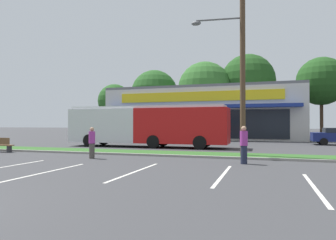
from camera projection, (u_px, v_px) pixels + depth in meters
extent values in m
cube|color=#2D5B23|center=(138.00, 152.00, 18.93)|extent=(56.00, 2.20, 0.12)
cube|color=gray|center=(129.00, 154.00, 17.77)|extent=(56.00, 0.24, 0.12)
cube|color=silver|center=(5.00, 167.00, 13.00)|extent=(0.12, 4.80, 0.01)
cube|color=silver|center=(47.00, 172.00, 11.60)|extent=(0.12, 4.80, 0.01)
cube|color=silver|center=(135.00, 172.00, 11.70)|extent=(0.12, 4.80, 0.01)
cube|color=silver|center=(223.00, 175.00, 10.94)|extent=(0.12, 4.80, 0.01)
cube|color=silver|center=(314.00, 187.00, 8.80)|extent=(0.12, 4.80, 0.01)
cube|color=beige|center=(207.00, 115.00, 40.48)|extent=(23.27, 13.15, 6.03)
cube|color=black|center=(197.00, 124.00, 34.16)|extent=(19.54, 0.08, 3.13)
cube|color=navy|center=(196.00, 107.00, 33.56)|extent=(21.87, 1.40, 0.35)
cube|color=yellow|center=(197.00, 96.00, 34.16)|extent=(18.61, 0.16, 1.08)
cube|color=slate|center=(207.00, 91.00, 40.52)|extent=(23.27, 13.15, 0.30)
cylinder|color=#473323|center=(115.00, 124.00, 53.23)|extent=(0.44, 0.44, 3.73)
sphere|color=#23511E|center=(115.00, 101.00, 53.28)|extent=(5.83, 5.83, 5.83)
cylinder|color=#473323|center=(154.00, 123.00, 50.61)|extent=(0.44, 0.44, 4.03)
sphere|color=#23511E|center=(154.00, 93.00, 50.67)|extent=(7.76, 7.76, 7.76)
cylinder|color=#473323|center=(205.00, 122.00, 46.88)|extent=(0.44, 0.44, 4.20)
sphere|color=#2D6026|center=(205.00, 89.00, 46.94)|extent=(8.30, 8.30, 8.30)
cylinder|color=#473323|center=(248.00, 118.00, 46.87)|extent=(0.44, 0.44, 5.36)
sphere|color=#1E4719|center=(248.00, 81.00, 46.94)|extent=(8.29, 8.29, 8.29)
cylinder|color=#473323|center=(322.00, 118.00, 41.40)|extent=(0.44, 0.44, 5.22)
sphere|color=#1E4719|center=(321.00, 81.00, 41.46)|extent=(6.58, 6.58, 6.58)
cylinder|color=#4C3826|center=(243.00, 60.00, 16.92)|extent=(0.30, 0.30, 10.82)
cylinder|color=#59595B|center=(219.00, 19.00, 17.21)|extent=(2.59, 0.39, 0.10)
ellipsoid|color=#59595B|center=(196.00, 23.00, 17.46)|extent=(0.56, 0.32, 0.24)
cube|color=#B71414|center=(182.00, 126.00, 23.38)|extent=(7.14, 2.63, 2.70)
cube|color=silver|center=(107.00, 126.00, 25.28)|extent=(5.85, 2.61, 2.70)
cube|color=silver|center=(147.00, 108.00, 24.25)|extent=(12.44, 2.43, 0.20)
cube|color=black|center=(153.00, 120.00, 25.49)|extent=(11.90, 0.19, 1.19)
cube|color=black|center=(77.00, 122.00, 26.15)|extent=(0.08, 2.17, 1.51)
cylinder|color=black|center=(89.00, 141.00, 24.43)|extent=(1.00, 0.31, 1.00)
cylinder|color=black|center=(104.00, 139.00, 26.67)|extent=(1.00, 0.31, 1.00)
cylinder|color=black|center=(153.00, 142.00, 22.81)|extent=(1.00, 0.31, 1.00)
cylinder|color=black|center=(163.00, 140.00, 25.06)|extent=(1.00, 0.31, 1.00)
cylinder|color=black|center=(200.00, 143.00, 21.77)|extent=(1.00, 0.31, 1.00)
cylinder|color=black|center=(206.00, 141.00, 24.01)|extent=(1.00, 0.31, 1.00)
cube|color=brown|center=(2.00, 145.00, 19.83)|extent=(1.60, 0.45, 0.06)
cube|color=#333338|center=(9.00, 149.00, 19.64)|extent=(0.08, 0.36, 0.45)
cube|color=black|center=(336.00, 130.00, 26.37)|extent=(1.98, 1.66, 0.42)
cylinder|color=black|center=(320.00, 141.00, 27.56)|extent=(0.64, 0.22, 0.64)
cylinder|color=black|center=(324.00, 142.00, 25.85)|extent=(0.64, 0.22, 0.64)
cylinder|color=#47423D|center=(92.00, 151.00, 16.17)|extent=(0.29, 0.29, 0.81)
cylinder|color=#99338C|center=(92.00, 137.00, 16.18)|extent=(0.34, 0.34, 0.64)
sphere|color=tan|center=(92.00, 129.00, 16.18)|extent=(0.22, 0.22, 0.22)
cylinder|color=#1E2338|center=(244.00, 155.00, 13.96)|extent=(0.30, 0.30, 0.85)
cylinder|color=#99338C|center=(244.00, 138.00, 13.97)|extent=(0.35, 0.35, 0.67)
sphere|color=tan|center=(244.00, 129.00, 13.98)|extent=(0.23, 0.23, 0.23)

